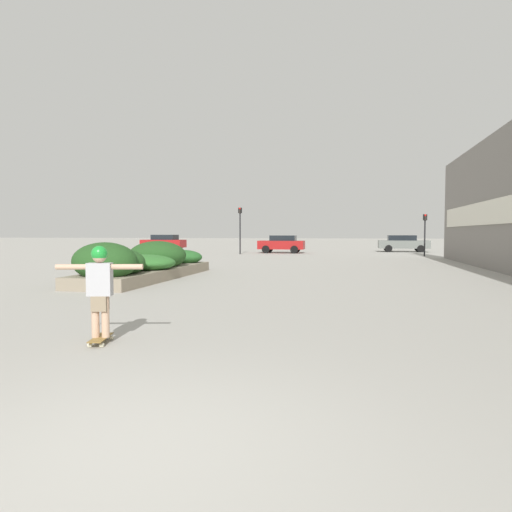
{
  "coord_description": "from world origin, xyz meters",
  "views": [
    {
      "loc": [
        1.69,
        -3.24,
        1.72
      ],
      "look_at": [
        -1.08,
        10.13,
        1.04
      ],
      "focal_mm": 32.0,
      "sensor_mm": 36.0,
      "label": 1
    }
  ],
  "objects_px": {
    "car_rightmost": "(403,243)",
    "traffic_light_left": "(240,223)",
    "car_leftmost": "(282,244)",
    "car_center_left": "(164,242)",
    "traffic_light_right": "(425,227)",
    "skateboard": "(101,339)",
    "skateboarder": "(100,282)"
  },
  "relations": [
    {
      "from": "skateboard",
      "to": "car_center_left",
      "type": "distance_m",
      "value": 37.49
    },
    {
      "from": "car_leftmost",
      "to": "skateboard",
      "type": "bearing_deg",
      "value": -176.45
    },
    {
      "from": "car_center_left",
      "to": "traffic_light_right",
      "type": "xyz_separation_m",
      "value": [
        23.07,
        -5.45,
        1.32
      ]
    },
    {
      "from": "car_leftmost",
      "to": "car_center_left",
      "type": "bearing_deg",
      "value": 80.41
    },
    {
      "from": "traffic_light_left",
      "to": "traffic_light_right",
      "type": "distance_m",
      "value": 14.29
    },
    {
      "from": "skateboard",
      "to": "traffic_light_right",
      "type": "xyz_separation_m",
      "value": [
        9.22,
        29.37,
        2.08
      ]
    },
    {
      "from": "skateboard",
      "to": "skateboarder",
      "type": "xyz_separation_m",
      "value": [
        -0.0,
        0.0,
        0.89
      ]
    },
    {
      "from": "car_leftmost",
      "to": "car_center_left",
      "type": "xyz_separation_m",
      "value": [
        -11.81,
        2.0,
        0.02
      ]
    },
    {
      "from": "car_center_left",
      "to": "skateboarder",
      "type": "bearing_deg",
      "value": -158.32
    },
    {
      "from": "skateboard",
      "to": "traffic_light_right",
      "type": "relative_size",
      "value": 0.23
    },
    {
      "from": "skateboarder",
      "to": "traffic_light_left",
      "type": "bearing_deg",
      "value": 86.22
    },
    {
      "from": "skateboard",
      "to": "car_rightmost",
      "type": "distance_m",
      "value": 38.43
    },
    {
      "from": "traffic_light_right",
      "to": "car_leftmost",
      "type": "bearing_deg",
      "value": 162.93
    },
    {
      "from": "car_rightmost",
      "to": "traffic_light_left",
      "type": "distance_m",
      "value": 15.68
    },
    {
      "from": "traffic_light_left",
      "to": "traffic_light_right",
      "type": "relative_size",
      "value": 1.22
    },
    {
      "from": "skateboarder",
      "to": "car_leftmost",
      "type": "bearing_deg",
      "value": 80.18
    },
    {
      "from": "car_leftmost",
      "to": "traffic_light_left",
      "type": "xyz_separation_m",
      "value": [
        -3.01,
        -2.96,
        1.76
      ]
    },
    {
      "from": "car_leftmost",
      "to": "traffic_light_right",
      "type": "relative_size",
      "value": 1.27
    },
    {
      "from": "skateboard",
      "to": "car_center_left",
      "type": "relative_size",
      "value": 0.18
    },
    {
      "from": "car_leftmost",
      "to": "traffic_light_left",
      "type": "bearing_deg",
      "value": 134.47
    },
    {
      "from": "car_center_left",
      "to": "traffic_light_left",
      "type": "relative_size",
      "value": 1.07
    },
    {
      "from": "car_center_left",
      "to": "traffic_light_right",
      "type": "distance_m",
      "value": 23.74
    },
    {
      "from": "traffic_light_right",
      "to": "skateboarder",
      "type": "bearing_deg",
      "value": -107.43
    },
    {
      "from": "skateboarder",
      "to": "car_leftmost",
      "type": "relative_size",
      "value": 0.36
    },
    {
      "from": "car_center_left",
      "to": "traffic_light_left",
      "type": "xyz_separation_m",
      "value": [
        8.8,
        -4.95,
        1.73
      ]
    },
    {
      "from": "car_center_left",
      "to": "car_rightmost",
      "type": "relative_size",
      "value": 0.91
    },
    {
      "from": "skateboard",
      "to": "car_center_left",
      "type": "xyz_separation_m",
      "value": [
        -13.85,
        34.83,
        0.76
      ]
    },
    {
      "from": "skateboard",
      "to": "traffic_light_left",
      "type": "bearing_deg",
      "value": 86.22
    },
    {
      "from": "car_leftmost",
      "to": "traffic_light_right",
      "type": "height_order",
      "value": "traffic_light_right"
    },
    {
      "from": "skateboarder",
      "to": "car_center_left",
      "type": "distance_m",
      "value": 37.48
    },
    {
      "from": "car_rightmost",
      "to": "traffic_light_left",
      "type": "xyz_separation_m",
      "value": [
        -13.62,
        -7.58,
        1.76
      ]
    },
    {
      "from": "traffic_light_right",
      "to": "skateboard",
      "type": "bearing_deg",
      "value": -107.43
    }
  ]
}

